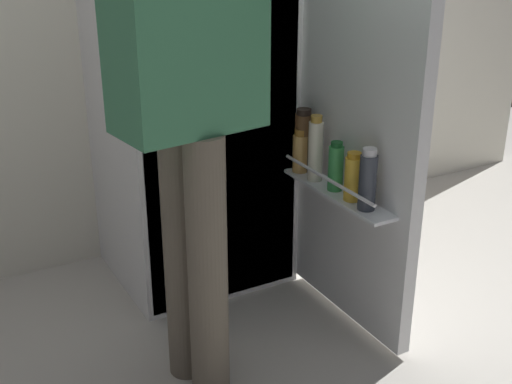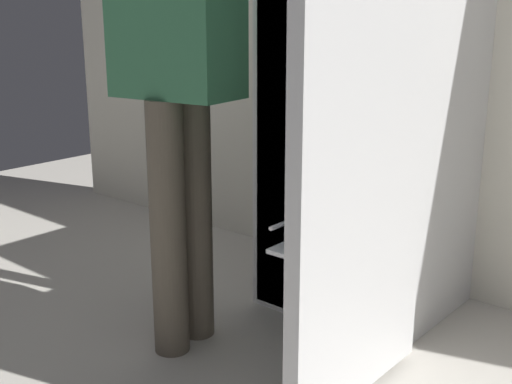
# 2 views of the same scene
# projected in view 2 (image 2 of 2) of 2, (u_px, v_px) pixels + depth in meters

# --- Properties ---
(ground_plane) EXTENTS (6.40, 6.40, 0.00)m
(ground_plane) POSITION_uv_depth(u_px,v_px,m) (278.00, 352.00, 2.27)
(ground_plane) COLOR #B7B2A8
(refrigerator) EXTENTS (0.70, 1.25, 1.80)m
(refrigerator) POSITION_uv_depth(u_px,v_px,m) (372.00, 78.00, 2.38)
(refrigerator) COLOR white
(refrigerator) RESTS_ON ground_plane
(person) EXTENTS (0.60, 0.69, 1.73)m
(person) POSITION_uv_depth(u_px,v_px,m) (179.00, 41.00, 2.06)
(person) COLOR #665B4C
(person) RESTS_ON ground_plane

